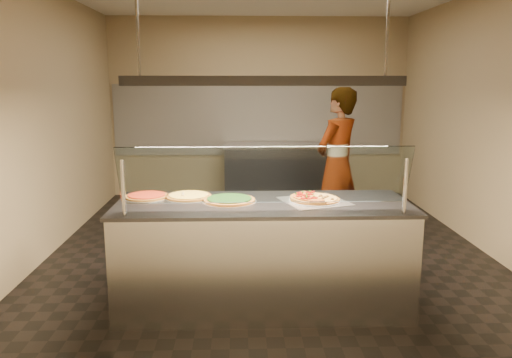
{
  "coord_description": "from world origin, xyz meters",
  "views": [
    {
      "loc": [
        -0.34,
        -5.54,
        1.95
      ],
      "look_at": [
        -0.18,
        -0.83,
        1.02
      ],
      "focal_mm": 35.0,
      "sensor_mm": 36.0,
      "label": 1
    }
  ],
  "objects_px": {
    "half_pizza_sausage": "(326,198)",
    "pizza_cheese": "(189,196)",
    "prep_table": "(277,172)",
    "half_pizza_pepperoni": "(303,198)",
    "pizza_spinach": "(229,200)",
    "sneeze_guard": "(265,176)",
    "pizza_tomato": "(147,196)",
    "perforated_tray": "(315,201)",
    "pizza_spatula": "(187,195)",
    "worker": "(337,163)",
    "heat_lamp_housing": "(263,81)",
    "serving_counter": "(263,254)"
  },
  "relations": [
    {
      "from": "half_pizza_pepperoni",
      "to": "pizza_spatula",
      "type": "xyz_separation_m",
      "value": [
        -1.01,
        0.14,
        -0.01
      ]
    },
    {
      "from": "prep_table",
      "to": "heat_lamp_housing",
      "type": "relative_size",
      "value": 0.77
    },
    {
      "from": "half_pizza_pepperoni",
      "to": "worker",
      "type": "xyz_separation_m",
      "value": [
        0.67,
        1.94,
        -0.02
      ]
    },
    {
      "from": "half_pizza_sausage",
      "to": "prep_table",
      "type": "bearing_deg",
      "value": 91.78
    },
    {
      "from": "perforated_tray",
      "to": "prep_table",
      "type": "height_order",
      "value": "perforated_tray"
    },
    {
      "from": "half_pizza_pepperoni",
      "to": "heat_lamp_housing",
      "type": "height_order",
      "value": "heat_lamp_housing"
    },
    {
      "from": "perforated_tray",
      "to": "pizza_spinach",
      "type": "distance_m",
      "value": 0.73
    },
    {
      "from": "sneeze_guard",
      "to": "half_pizza_sausage",
      "type": "distance_m",
      "value": 0.71
    },
    {
      "from": "pizza_spinach",
      "to": "heat_lamp_housing",
      "type": "distance_m",
      "value": 1.04
    },
    {
      "from": "half_pizza_sausage",
      "to": "pizza_cheese",
      "type": "height_order",
      "value": "half_pizza_sausage"
    },
    {
      "from": "worker",
      "to": "pizza_tomato",
      "type": "bearing_deg",
      "value": -4.44
    },
    {
      "from": "sneeze_guard",
      "to": "heat_lamp_housing",
      "type": "relative_size",
      "value": 0.99
    },
    {
      "from": "pizza_spinach",
      "to": "pizza_cheese",
      "type": "distance_m",
      "value": 0.4
    },
    {
      "from": "serving_counter",
      "to": "heat_lamp_housing",
      "type": "distance_m",
      "value": 1.48
    },
    {
      "from": "pizza_spinach",
      "to": "half_pizza_sausage",
      "type": "bearing_deg",
      "value": -1.42
    },
    {
      "from": "pizza_spatula",
      "to": "prep_table",
      "type": "bearing_deg",
      "value": 74.04
    },
    {
      "from": "pizza_spinach",
      "to": "serving_counter",
      "type": "bearing_deg",
      "value": -7.29
    },
    {
      "from": "perforated_tray",
      "to": "heat_lamp_housing",
      "type": "distance_m",
      "value": 1.11
    },
    {
      "from": "pizza_spinach",
      "to": "prep_table",
      "type": "bearing_deg",
      "value": 79.71
    },
    {
      "from": "pizza_cheese",
      "to": "heat_lamp_housing",
      "type": "relative_size",
      "value": 0.19
    },
    {
      "from": "half_pizza_pepperoni",
      "to": "pizza_tomato",
      "type": "xyz_separation_m",
      "value": [
        -1.37,
        0.19,
        -0.02
      ]
    },
    {
      "from": "pizza_cheese",
      "to": "pizza_tomato",
      "type": "relative_size",
      "value": 1.06
    },
    {
      "from": "pizza_tomato",
      "to": "pizza_spatula",
      "type": "height_order",
      "value": "pizza_spatula"
    },
    {
      "from": "serving_counter",
      "to": "pizza_spatula",
      "type": "bearing_deg",
      "value": 166.29
    },
    {
      "from": "half_pizza_pepperoni",
      "to": "pizza_tomato",
      "type": "height_order",
      "value": "half_pizza_pepperoni"
    },
    {
      "from": "pizza_spinach",
      "to": "prep_table",
      "type": "distance_m",
      "value": 4.02
    },
    {
      "from": "half_pizza_pepperoni",
      "to": "half_pizza_sausage",
      "type": "xyz_separation_m",
      "value": [
        0.2,
        -0.01,
        -0.01
      ]
    },
    {
      "from": "perforated_tray",
      "to": "pizza_spatula",
      "type": "bearing_deg",
      "value": 172.79
    },
    {
      "from": "worker",
      "to": "heat_lamp_housing",
      "type": "relative_size",
      "value": 0.82
    },
    {
      "from": "perforated_tray",
      "to": "pizza_spatula",
      "type": "relative_size",
      "value": 2.75
    },
    {
      "from": "pizza_tomato",
      "to": "heat_lamp_housing",
      "type": "height_order",
      "value": "heat_lamp_housing"
    },
    {
      "from": "half_pizza_sausage",
      "to": "pizza_tomato",
      "type": "xyz_separation_m",
      "value": [
        -1.57,
        0.2,
        -0.01
      ]
    },
    {
      "from": "pizza_cheese",
      "to": "prep_table",
      "type": "height_order",
      "value": "pizza_cheese"
    },
    {
      "from": "pizza_spinach",
      "to": "pizza_tomato",
      "type": "relative_size",
      "value": 1.16
    },
    {
      "from": "half_pizza_sausage",
      "to": "pizza_tomato",
      "type": "height_order",
      "value": "half_pizza_sausage"
    },
    {
      "from": "pizza_spatula",
      "to": "half_pizza_sausage",
      "type": "bearing_deg",
      "value": -6.86
    },
    {
      "from": "half_pizza_sausage",
      "to": "pizza_spatula",
      "type": "xyz_separation_m",
      "value": [
        -1.21,
        0.15,
        0.0
      ]
    },
    {
      "from": "perforated_tray",
      "to": "pizza_cheese",
      "type": "relative_size",
      "value": 1.49
    },
    {
      "from": "sneeze_guard",
      "to": "pizza_tomato",
      "type": "bearing_deg",
      "value": 151.37
    },
    {
      "from": "sneeze_guard",
      "to": "pizza_spinach",
      "type": "xyz_separation_m",
      "value": [
        -0.29,
        0.38,
        -0.28
      ]
    },
    {
      "from": "sneeze_guard",
      "to": "pizza_spinach",
      "type": "relative_size",
      "value": 4.83
    },
    {
      "from": "half_pizza_sausage",
      "to": "pizza_cheese",
      "type": "distance_m",
      "value": 1.21
    },
    {
      "from": "half_pizza_pepperoni",
      "to": "pizza_tomato",
      "type": "distance_m",
      "value": 1.38
    },
    {
      "from": "half_pizza_pepperoni",
      "to": "half_pizza_sausage",
      "type": "distance_m",
      "value": 0.2
    },
    {
      "from": "serving_counter",
      "to": "sneeze_guard",
      "type": "bearing_deg",
      "value": -90.0
    },
    {
      "from": "sneeze_guard",
      "to": "half_pizza_pepperoni",
      "type": "distance_m",
      "value": 0.57
    },
    {
      "from": "half_pizza_sausage",
      "to": "pizza_cheese",
      "type": "bearing_deg",
      "value": 171.12
    },
    {
      "from": "perforated_tray",
      "to": "pizza_spatula",
      "type": "xyz_separation_m",
      "value": [
        -1.11,
        0.14,
        0.02
      ]
    },
    {
      "from": "half_pizza_pepperoni",
      "to": "pizza_spinach",
      "type": "relative_size",
      "value": 0.99
    },
    {
      "from": "sneeze_guard",
      "to": "half_pizza_sausage",
      "type": "xyz_separation_m",
      "value": [
        0.55,
        0.36,
        -0.27
      ]
    }
  ]
}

